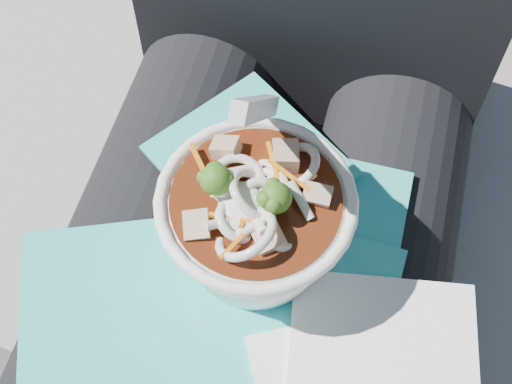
% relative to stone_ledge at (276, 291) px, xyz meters
% --- Properties ---
extents(stone_ledge, '(1.06, 0.63, 0.48)m').
position_rel_stone_ledge_xyz_m(stone_ledge, '(0.00, 0.00, 0.00)').
color(stone_ledge, slate).
rests_on(stone_ledge, ground).
extents(lap, '(0.35, 0.48, 0.15)m').
position_rel_stone_ledge_xyz_m(lap, '(0.00, -0.15, 0.31)').
color(lap, black).
rests_on(lap, stone_ledge).
extents(person_body, '(0.34, 0.94, 1.03)m').
position_rel_stone_ledge_xyz_m(person_body, '(0.00, -0.06, 0.33)').
color(person_body, black).
rests_on(person_body, ground).
extents(plastic_bag, '(0.30, 0.38, 0.01)m').
position_rel_stone_ledge_xyz_m(plastic_bag, '(0.01, -0.18, 0.39)').
color(plastic_bag, '#2CB7B7').
rests_on(plastic_bag, lap).
extents(udon_bowl, '(0.16, 0.16, 0.19)m').
position_rel_stone_ledge_xyz_m(udon_bowl, '(0.01, -0.13, 0.45)').
color(udon_bowl, white).
rests_on(udon_bowl, plastic_bag).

